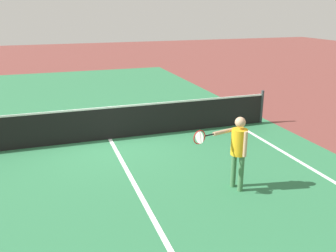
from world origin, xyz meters
TOP-DOWN VIEW (x-y plane):
  - ground_plane at (0.00, 0.00)m, footprint 60.00×60.00m
  - court_surface_inbounds at (0.00, 0.00)m, footprint 10.62×24.40m
  - line_center_service at (0.00, -3.20)m, footprint 0.10×6.40m
  - net at (0.00, 0.00)m, footprint 10.00×0.09m
  - player_near at (1.93, -3.82)m, footprint 1.19×0.41m

SIDE VIEW (x-z plane):
  - ground_plane at x=0.00m, z-range 0.00..0.00m
  - court_surface_inbounds at x=0.00m, z-range 0.00..0.00m
  - line_center_service at x=0.00m, z-range 0.00..0.01m
  - net at x=0.00m, z-range -0.04..1.03m
  - player_near at x=1.93m, z-range 0.18..1.73m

